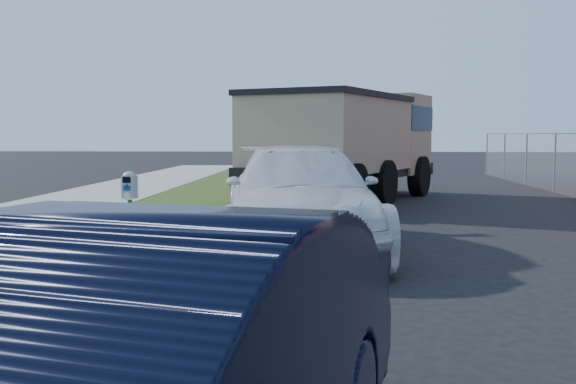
{
  "coord_description": "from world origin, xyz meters",
  "views": [
    {
      "loc": [
        -0.83,
        -8.0,
        1.78
      ],
      "look_at": [
        -1.4,
        1.0,
        1.0
      ],
      "focal_mm": 42.0,
      "sensor_mm": 36.0,
      "label": 1
    }
  ],
  "objects": [
    {
      "name": "streetside",
      "position": [
        -5.57,
        2.0,
        0.07
      ],
      "size": [
        6.12,
        50.0,
        0.15
      ],
      "color": "gray",
      "rests_on": "ground"
    },
    {
      "name": "ground",
      "position": [
        0.0,
        0.0,
        0.0
      ],
      "size": [
        120.0,
        120.0,
        0.0
      ],
      "primitive_type": "plane",
      "color": "black",
      "rests_on": "ground"
    },
    {
      "name": "parking_meter",
      "position": [
        -3.19,
        -0.24,
        1.0
      ],
      "size": [
        0.19,
        0.16,
        1.22
      ],
      "rotation": [
        0.0,
        0.0,
        -0.31
      ],
      "color": "#3F4247",
      "rests_on": "ground"
    },
    {
      "name": "dump_truck",
      "position": [
        -0.34,
        10.08,
        1.64
      ],
      "size": [
        5.43,
        7.87,
        2.91
      ],
      "rotation": [
        0.0,
        0.0,
        -0.41
      ],
      "color": "black",
      "rests_on": "ground"
    },
    {
      "name": "white_wagon",
      "position": [
        -1.29,
        2.36,
        0.8
      ],
      "size": [
        2.88,
        5.71,
        1.59
      ],
      "primitive_type": "imported",
      "rotation": [
        0.0,
        0.0,
        0.12
      ],
      "color": "silver",
      "rests_on": "ground"
    }
  ]
}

